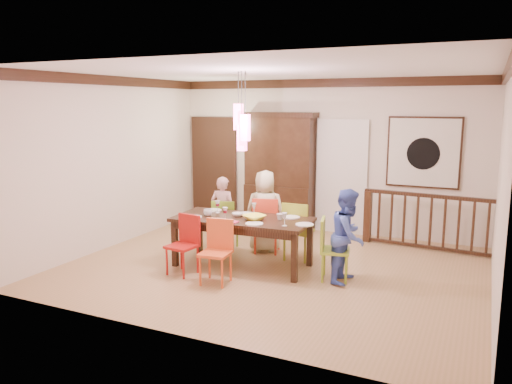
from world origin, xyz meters
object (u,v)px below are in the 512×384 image
at_px(person_far_left, 223,212).
at_px(dining_table, 242,223).
at_px(person_far_mid, 265,211).
at_px(chair_end_right, 335,245).
at_px(china_hutch, 280,171).
at_px(chair_far_left, 226,221).
at_px(balustrade, 431,221).
at_px(person_end_right, 348,236).

bearing_deg(person_far_left, dining_table, 129.17).
height_order(person_far_left, person_far_mid, person_far_mid).
relative_size(chair_end_right, china_hutch, 0.38).
bearing_deg(chair_far_left, balustrade, -169.10).
bearing_deg(person_end_right, dining_table, 93.30).
height_order(chair_far_left, chair_end_right, chair_end_right).
relative_size(china_hutch, person_end_right, 1.75).
relative_size(chair_far_left, chair_end_right, 0.98).
height_order(dining_table, china_hutch, china_hutch).
distance_m(chair_end_right, person_far_left, 2.38).
xyz_separation_m(chair_far_left, balustrade, (3.16, 1.38, 0.01)).
relative_size(dining_table, balustrade, 0.92).
height_order(chair_end_right, person_far_mid, person_far_mid).
bearing_deg(chair_end_right, chair_far_left, 58.73).
height_order(balustrade, person_far_left, person_far_left).
xyz_separation_m(chair_end_right, person_end_right, (0.17, 0.02, 0.15)).
distance_m(dining_table, china_hutch, 2.51).
bearing_deg(person_far_left, person_end_right, 157.00).
relative_size(dining_table, person_end_right, 1.61).
xyz_separation_m(person_far_mid, person_end_right, (1.63, -0.84, -0.03)).
bearing_deg(person_far_left, balustrade, -163.43).
bearing_deg(dining_table, balustrade, 36.82).
bearing_deg(person_far_mid, balustrade, -172.36).
relative_size(dining_table, person_far_left, 1.72).
bearing_deg(chair_end_right, china_hutch, 24.36).
bearing_deg(balustrade, chair_end_right, -111.72).
xyz_separation_m(chair_far_left, person_far_left, (-0.12, 0.11, 0.12)).
distance_m(dining_table, person_far_left, 1.13).
xyz_separation_m(dining_table, chair_end_right, (1.44, 0.00, -0.16)).
xyz_separation_m(chair_far_left, china_hutch, (0.27, 1.72, 0.65)).
height_order(chair_far_left, balustrade, balustrade).
xyz_separation_m(balustrade, person_far_left, (-3.27, -1.26, 0.11)).
bearing_deg(person_far_mid, china_hutch, -94.71).
relative_size(chair_end_right, balustrade, 0.38).
bearing_deg(chair_far_left, chair_end_right, 148.86).
height_order(person_far_mid, person_end_right, person_far_mid).
height_order(dining_table, chair_far_left, chair_far_left).
height_order(china_hutch, person_far_left, china_hutch).
relative_size(chair_far_left, balustrade, 0.37).
bearing_deg(chair_end_right, balustrade, -39.40).
xyz_separation_m(dining_table, person_end_right, (1.62, 0.02, -0.01)).
bearing_deg(dining_table, person_far_left, 130.63).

